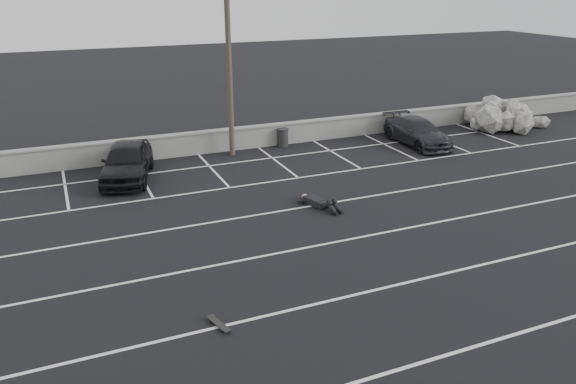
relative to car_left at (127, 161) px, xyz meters
name	(u,v)px	position (x,y,z in m)	size (l,w,h in m)	color
ground	(400,284)	(5.53, -11.67, -0.77)	(120.00, 120.00, 0.00)	black
seawall	(238,138)	(5.53, 2.33, -0.22)	(50.00, 0.45, 1.06)	gray
stall_lines	(325,224)	(5.44, -7.26, -0.76)	(36.00, 20.05, 0.01)	silver
car_left	(127,161)	(0.00, 0.00, 0.00)	(1.81, 4.49, 1.53)	black
car_right	(418,132)	(14.03, -0.36, -0.13)	(1.79, 4.39, 1.27)	#222228
utility_pole	(229,53)	(4.99, 1.53, 3.94)	(1.24, 0.25, 9.29)	#4C4238
trash_bin	(283,137)	(7.73, 1.93, -0.31)	(0.76, 0.76, 0.89)	#262628
riprap_pile	(506,120)	(20.34, 0.30, -0.26)	(5.06, 4.05, 1.42)	#A9A79E
person	(314,198)	(5.87, -5.55, -0.51)	(1.68, 2.70, 0.50)	black
skateboard	(219,324)	(0.44, -11.65, -0.70)	(0.36, 0.72, 0.08)	black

